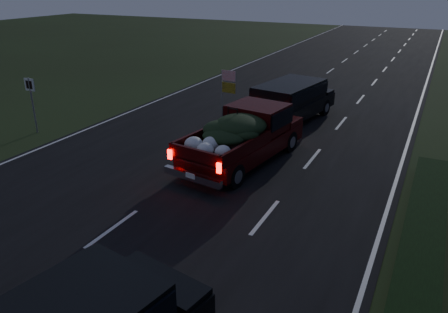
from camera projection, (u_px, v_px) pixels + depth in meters
The scene contains 6 objects.
ground at pixel (112, 229), 12.22m from camera, with size 120.00×120.00×0.00m, color black.
road_asphalt at pixel (112, 229), 12.21m from camera, with size 14.00×120.00×0.02m, color black.
hedge_row at pixel (423, 235), 11.37m from camera, with size 1.00×10.00×0.60m, color black.
route_sign at pixel (31, 97), 19.24m from camera, with size 0.55×0.08×2.50m.
pickup_truck at pixel (244, 133), 16.31m from camera, with size 2.98×6.03×3.04m.
lead_suv at pixel (291, 98), 21.07m from camera, with size 3.07×5.64×1.54m.
Camera 1 is at (7.50, -8.03, 6.51)m, focal length 35.00 mm.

